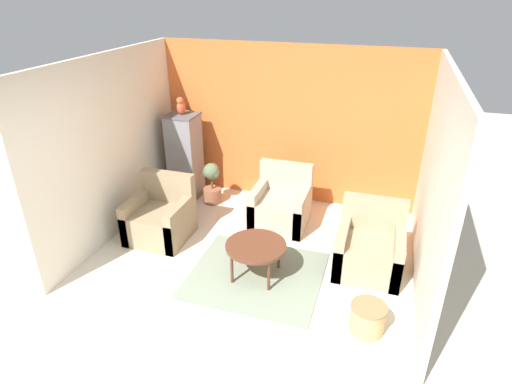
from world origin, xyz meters
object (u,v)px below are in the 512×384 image
(wicker_basket, at_px, (368,317))
(armchair_middle, at_px, (281,206))
(potted_plant, at_px, (212,182))
(birdcage, at_px, (185,156))
(armchair_left, at_px, (161,219))
(armchair_right, at_px, (369,250))
(coffee_table, at_px, (256,247))
(parrot, at_px, (181,106))

(wicker_basket, bearing_deg, armchair_middle, 127.12)
(potted_plant, bearing_deg, birdcage, 165.49)
(armchair_left, bearing_deg, potted_plant, 77.17)
(armchair_right, bearing_deg, birdcage, 158.23)
(armchair_middle, xyz_separation_m, potted_plant, (-1.24, 0.33, 0.06))
(birdcage, bearing_deg, wicker_basket, -36.28)
(wicker_basket, bearing_deg, coffee_table, 158.68)
(coffee_table, bearing_deg, wicker_basket, -21.32)
(wicker_basket, bearing_deg, parrot, 143.69)
(coffee_table, relative_size, armchair_right, 0.84)
(potted_plant, relative_size, wicker_basket, 1.84)
(parrot, bearing_deg, armchair_right, -21.81)
(wicker_basket, bearing_deg, birdcage, 143.72)
(coffee_table, distance_m, armchair_left, 1.62)
(potted_plant, distance_m, wicker_basket, 3.44)
(armchair_right, height_order, parrot, parrot)
(coffee_table, distance_m, wicker_basket, 1.50)
(coffee_table, height_order, birdcage, birdcage)
(armchair_right, distance_m, parrot, 3.55)
(parrot, bearing_deg, armchair_left, -79.63)
(armchair_right, relative_size, wicker_basket, 2.36)
(armchair_left, distance_m, armchair_right, 2.85)
(coffee_table, xyz_separation_m, wicker_basket, (1.38, -0.54, -0.24))
(potted_plant, bearing_deg, coffee_table, -52.37)
(birdcage, distance_m, potted_plant, 0.63)
(birdcage, bearing_deg, armchair_right, -21.77)
(armchair_left, distance_m, parrot, 1.84)
(parrot, xyz_separation_m, wicker_basket, (3.17, -2.33, -1.36))
(armchair_middle, height_order, wicker_basket, armchair_middle)
(armchair_left, distance_m, armchair_middle, 1.74)
(armchair_left, distance_m, potted_plant, 1.23)
(parrot, distance_m, wicker_basket, 4.16)
(parrot, xyz_separation_m, potted_plant, (0.52, -0.14, -1.18))
(coffee_table, bearing_deg, birdcage, 135.05)
(coffee_table, height_order, armchair_right, armchair_right)
(coffee_table, distance_m, armchair_right, 1.42)
(birdcage, relative_size, parrot, 4.95)
(armchair_right, bearing_deg, coffee_table, -156.85)
(armchair_middle, relative_size, wicker_basket, 2.36)
(armchair_right, relative_size, potted_plant, 1.28)
(armchair_middle, bearing_deg, armchair_left, -150.18)
(armchair_left, height_order, parrot, parrot)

